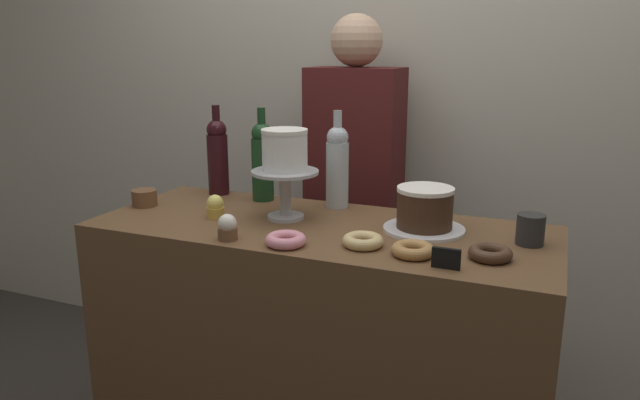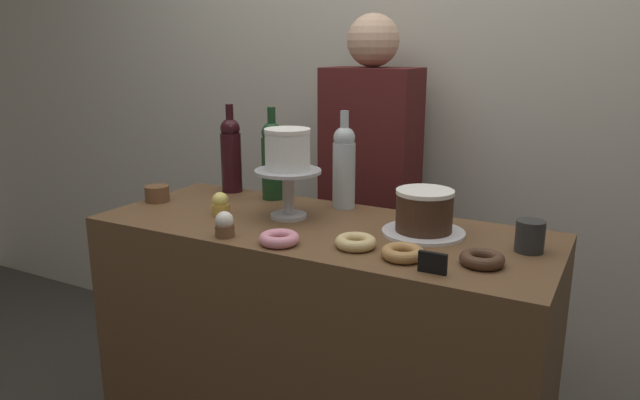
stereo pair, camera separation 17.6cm
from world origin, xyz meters
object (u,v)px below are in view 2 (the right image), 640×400
Objects in this scene: wine_bottle_green at (272,159)px; cupcake_vanilla at (225,225)px; cupcake_lemon at (220,204)px; chocolate_round_cake at (424,210)px; wine_bottle_clear at (344,165)px; barista_figure at (369,209)px; donut_pink at (279,239)px; price_sign_chalkboard at (433,263)px; wine_bottle_dark_red at (231,153)px; donut_maple at (403,253)px; coffee_cup_ceramic at (530,236)px; donut_glazed at (356,242)px; donut_chocolate at (482,259)px; white_layer_cake at (288,149)px; cookie_stack at (157,194)px; cake_stand_pedestal at (288,186)px.

cupcake_vanilla is (0.12, -0.43, -0.11)m from wine_bottle_green.
cupcake_lemon is (-0.03, -0.26, -0.11)m from wine_bottle_green.
chocolate_round_cake is 0.51× the size of wine_bottle_clear.
barista_figure is (-0.07, 0.39, -0.26)m from wine_bottle_clear.
donut_pink is 0.44m from price_sign_chalkboard.
chocolate_round_cake is 2.37× the size of price_sign_chalkboard.
wine_bottle_dark_red is 2.91× the size of donut_maple.
price_sign_chalkboard is at bearing -12.38° from cupcake_lemon.
coffee_cup_ceramic is 0.05× the size of barista_figure.
wine_bottle_green is at bearing 144.66° from donut_glazed.
donut_chocolate is (0.53, 0.10, 0.00)m from donut_pink.
wine_bottle_green is 0.74m from donut_maple.
donut_maple is (0.45, -0.18, -0.20)m from white_layer_cake.
chocolate_round_cake is at bearing 5.13° from cookie_stack.
donut_glazed is 0.07× the size of barista_figure.
coffee_cup_ceramic is at bearing 37.71° from donut_maple.
white_layer_cake is at bearing 90.00° from cake_stand_pedestal.
cake_stand_pedestal is 1.47× the size of white_layer_cake.
barista_figure reaches higher than cupcake_vanilla.
wine_bottle_green is (-0.18, 0.18, -0.07)m from white_layer_cake.
donut_maple is (0.51, 0.07, -0.02)m from cupcake_vanilla.
price_sign_chalkboard is (0.61, 0.01, -0.01)m from cupcake_vanilla.
coffee_cup_ceramic is (0.79, 0.28, 0.01)m from cupcake_vanilla.
white_layer_cake is at bearing 115.77° from donut_pink.
white_layer_cake is 0.53m from donut_maple.
chocolate_round_cake is 0.31m from price_sign_chalkboard.
barista_figure is at bearing 122.38° from price_sign_chalkboard.
donut_pink is at bearing 179.05° from price_sign_chalkboard.
chocolate_round_cake is 1.48× the size of donut_pink.
donut_pink is at bearing -64.23° from white_layer_cake.
donut_glazed is (0.31, -0.16, -0.09)m from cake_stand_pedestal.
cake_stand_pedestal is 1.87× the size of donut_pink.
cake_stand_pedestal is 0.36m from donut_glazed.
cupcake_lemon is at bearing 153.73° from donut_pink.
wine_bottle_clear is 0.49m from cupcake_vanilla.
wine_bottle_green is at bearing 158.94° from donut_chocolate.
cupcake_vanilla is 0.17m from donut_pink.
cupcake_lemon is 0.66× the size of donut_maple.
barista_figure reaches higher than donut_pink.
price_sign_chalkboard is at bearing -31.23° from donut_maple.
donut_maple is 1.60× the size of price_sign_chalkboard.
wine_bottle_dark_red is 0.47m from wine_bottle_clear.
wine_bottle_green reaches higher than white_layer_cake.
donut_chocolate is at bearing -4.41° from cookie_stack.
cake_stand_pedestal reaches higher than donut_pink.
cookie_stack is 0.99× the size of coffee_cup_ceramic.
coffee_cup_ceramic is at bearing 19.57° from cupcake_vanilla.
price_sign_chalkboard is 0.32m from coffee_cup_ceramic.
wine_bottle_clear is 0.67m from cookie_stack.
donut_glazed is at bearing -27.68° from cake_stand_pedestal.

